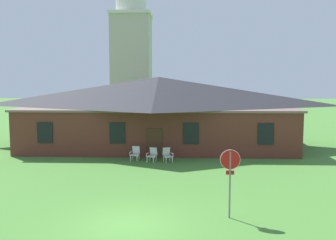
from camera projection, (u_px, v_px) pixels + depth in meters
name	position (u px, v px, depth m)	size (l,w,h in m)	color
ground_plane	(129.00, 225.00, 14.23)	(200.00, 200.00, 0.00)	#477F33
brick_building	(159.00, 111.00, 31.21)	(21.57, 10.40, 5.75)	brown
dome_tower	(132.00, 53.00, 47.63)	(5.18, 5.18, 19.56)	#BCB29E
stop_sign	(230.00, 170.00, 14.74)	(0.81, 0.07, 2.77)	slate
lawn_chair_by_porch	(135.00, 153.00, 25.70)	(0.71, 0.75, 0.96)	white
lawn_chair_near_door	(152.00, 154.00, 25.24)	(0.76, 0.81, 0.96)	silver
lawn_chair_left_end	(167.00, 154.00, 25.20)	(0.80, 0.84, 0.96)	silver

